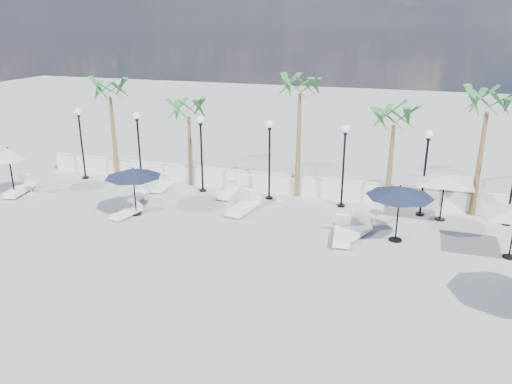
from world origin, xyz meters
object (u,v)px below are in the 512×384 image
(lounger_6, at_px, (342,234))
(lounger_7, at_px, (354,231))
(parasol_cream_small, at_px, (8,154))
(parasol_navy_left, at_px, (133,173))
(lounger_4, at_px, (229,192))
(lounger_5, at_px, (244,206))
(lounger_0, at_px, (20,189))
(parasol_navy_mid, at_px, (400,192))
(parasol_cream_sq_a, at_px, (445,175))
(lounger_1, at_px, (162,185))
(lounger_2, at_px, (127,212))
(lounger_3, at_px, (137,195))

(lounger_6, bearing_deg, lounger_7, 38.93)
(parasol_cream_small, bearing_deg, parasol_navy_left, -2.28)
(lounger_4, height_order, lounger_5, lounger_5)
(lounger_0, distance_m, parasol_navy_mid, 18.22)
(lounger_5, height_order, parasol_cream_sq_a, parasol_cream_sq_a)
(lounger_5, relative_size, lounger_7, 1.11)
(lounger_1, bearing_deg, parasol_navy_mid, -20.68)
(lounger_1, relative_size, lounger_2, 1.03)
(lounger_3, xyz_separation_m, parasol_cream_sq_a, (13.87, 1.76, 1.82))
(lounger_7, height_order, parasol_cream_sq_a, parasol_cream_sq_a)
(lounger_3, height_order, lounger_6, lounger_6)
(lounger_4, relative_size, lounger_5, 0.80)
(lounger_2, height_order, parasol_navy_left, parasol_navy_left)
(lounger_5, height_order, lounger_6, lounger_5)
(lounger_2, relative_size, parasol_navy_left, 0.69)
(lounger_4, xyz_separation_m, parasol_navy_left, (-3.04, -3.56, 1.70))
(lounger_7, distance_m, parasol_navy_mid, 2.40)
(lounger_0, distance_m, parasol_navy_left, 7.19)
(lounger_2, bearing_deg, lounger_3, 120.06)
(lounger_7, bearing_deg, parasol_navy_mid, 30.34)
(lounger_2, distance_m, lounger_4, 5.11)
(parasol_cream_sq_a, xyz_separation_m, parasol_cream_small, (-19.84, -3.26, 0.10))
(parasol_navy_mid, distance_m, parasol_cream_small, 18.13)
(lounger_6, relative_size, lounger_7, 1.04)
(lounger_1, distance_m, lounger_5, 5.30)
(lounger_4, relative_size, lounger_6, 0.85)
(lounger_1, relative_size, parasol_navy_left, 0.71)
(lounger_1, bearing_deg, lounger_5, -26.15)
(lounger_5, distance_m, parasol_cream_sq_a, 8.76)
(parasol_navy_mid, distance_m, parasol_cream_sq_a, 3.30)
(parasol_navy_mid, bearing_deg, parasol_navy_left, -176.31)
(lounger_6, bearing_deg, lounger_5, 153.63)
(lounger_4, height_order, parasol_navy_mid, parasol_navy_mid)
(lounger_5, height_order, lounger_7, lounger_5)
(parasol_navy_left, bearing_deg, lounger_1, 98.93)
(parasol_cream_small, bearing_deg, lounger_6, -0.62)
(lounger_3, distance_m, lounger_5, 5.47)
(lounger_3, height_order, parasol_cream_sq_a, parasol_cream_sq_a)
(lounger_2, bearing_deg, lounger_7, 15.91)
(parasol_navy_left, bearing_deg, lounger_2, -125.76)
(lounger_0, xyz_separation_m, parasol_navy_mid, (18.13, 0.09, 1.77))
(lounger_5, relative_size, parasol_navy_mid, 0.87)
(lounger_3, relative_size, parasol_navy_left, 0.72)
(parasol_navy_left, bearing_deg, lounger_0, 174.82)
(lounger_3, relative_size, parasol_navy_mid, 0.69)
(lounger_5, bearing_deg, lounger_6, -10.07)
(lounger_6, bearing_deg, lounger_2, 175.97)
(parasol_navy_left, relative_size, parasol_cream_sq_a, 0.55)
(lounger_1, xyz_separation_m, parasol_navy_mid, (11.71, -2.74, 1.82))
(lounger_5, distance_m, parasol_navy_mid, 7.00)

